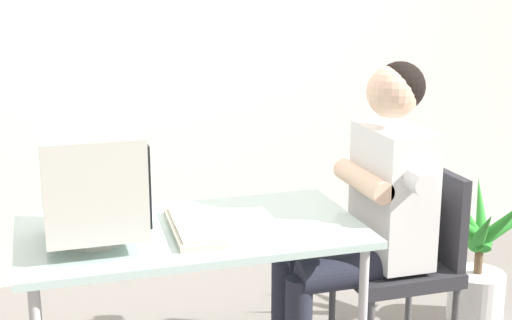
{
  "coord_description": "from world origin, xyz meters",
  "views": [
    {
      "loc": [
        -0.54,
        -2.61,
        1.67
      ],
      "look_at": [
        0.26,
        0.0,
        0.97
      ],
      "focal_mm": 51.76,
      "sensor_mm": 36.0,
      "label": 1
    }
  ],
  "objects_px": {
    "office_chair": "(408,254)",
    "person_seated": "(369,206)",
    "crt_monitor": "(93,181)",
    "potted_plant": "(479,262)",
    "keyboard": "(195,227)",
    "desk": "(192,243)"
  },
  "relations": [
    {
      "from": "keyboard",
      "to": "office_chair",
      "type": "relative_size",
      "value": 0.54
    },
    {
      "from": "office_chair",
      "to": "potted_plant",
      "type": "xyz_separation_m",
      "value": [
        0.52,
        0.24,
        -0.19
      ]
    },
    {
      "from": "office_chair",
      "to": "potted_plant",
      "type": "relative_size",
      "value": 1.19
    },
    {
      "from": "crt_monitor",
      "to": "person_seated",
      "type": "bearing_deg",
      "value": 3.57
    },
    {
      "from": "keyboard",
      "to": "person_seated",
      "type": "distance_m",
      "value": 0.75
    },
    {
      "from": "potted_plant",
      "to": "office_chair",
      "type": "bearing_deg",
      "value": -155.76
    },
    {
      "from": "keyboard",
      "to": "potted_plant",
      "type": "height_order",
      "value": "keyboard"
    },
    {
      "from": "person_seated",
      "to": "keyboard",
      "type": "bearing_deg",
      "value": -176.17
    },
    {
      "from": "desk",
      "to": "person_seated",
      "type": "distance_m",
      "value": 0.76
    },
    {
      "from": "keyboard",
      "to": "potted_plant",
      "type": "relative_size",
      "value": 0.64
    },
    {
      "from": "person_seated",
      "to": "potted_plant",
      "type": "distance_m",
      "value": 0.86
    },
    {
      "from": "person_seated",
      "to": "office_chair",
      "type": "bearing_deg",
      "value": 0.0
    },
    {
      "from": "office_chair",
      "to": "person_seated",
      "type": "height_order",
      "value": "person_seated"
    },
    {
      "from": "keyboard",
      "to": "office_chair",
      "type": "distance_m",
      "value": 0.97
    },
    {
      "from": "crt_monitor",
      "to": "office_chair",
      "type": "xyz_separation_m",
      "value": [
        1.31,
        0.07,
        -0.46
      ]
    },
    {
      "from": "desk",
      "to": "potted_plant",
      "type": "distance_m",
      "value": 1.53
    },
    {
      "from": "person_seated",
      "to": "potted_plant",
      "type": "relative_size",
      "value": 1.83
    },
    {
      "from": "keyboard",
      "to": "person_seated",
      "type": "relative_size",
      "value": 0.35
    },
    {
      "from": "office_chair",
      "to": "person_seated",
      "type": "bearing_deg",
      "value": -180.0
    },
    {
      "from": "office_chair",
      "to": "keyboard",
      "type": "bearing_deg",
      "value": -176.95
    },
    {
      "from": "person_seated",
      "to": "potted_plant",
      "type": "xyz_separation_m",
      "value": [
        0.71,
        0.24,
        -0.43
      ]
    },
    {
      "from": "crt_monitor",
      "to": "potted_plant",
      "type": "bearing_deg",
      "value": 9.48
    }
  ]
}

